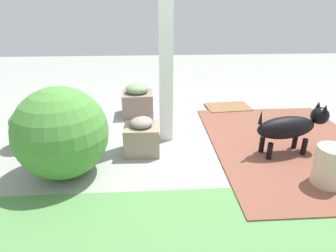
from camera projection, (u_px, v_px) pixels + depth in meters
ground_plane at (197, 140)px, 3.48m from camera, size 12.00×12.00×0.00m
brick_path at (290, 145)px, 3.32m from camera, size 1.80×2.40×0.02m
porch_pillar at (166, 31)px, 3.02m from camera, size 0.15×0.15×2.54m
stone_planter_nearest at (138, 101)px, 4.17m from camera, size 0.45×0.45×0.47m
stone_planter_mid at (142, 137)px, 3.12m from camera, size 0.39×0.34×0.42m
round_shrub at (61, 133)px, 2.63m from camera, size 0.87×0.87×0.87m
terracotta_pot_broad at (27, 126)px, 3.23m from camera, size 0.37×0.37×0.43m
dog at (291, 127)px, 3.03m from camera, size 0.83×0.34×0.57m
ceramic_urn at (330, 167)px, 2.55m from camera, size 0.28×0.28×0.39m
doormat at (228, 107)px, 4.50m from camera, size 0.71×0.49×0.03m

